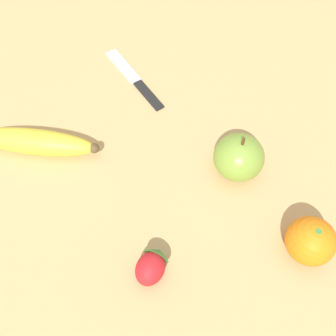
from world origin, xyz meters
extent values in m
plane|color=tan|center=(0.00, 0.00, 0.00)|extent=(3.00, 3.00, 0.00)
ellipsoid|color=yellow|center=(0.15, -0.12, 0.02)|extent=(0.19, 0.15, 0.04)
sphere|color=brown|center=(0.07, -0.07, 0.02)|extent=(0.02, 0.02, 0.02)
sphere|color=orange|center=(-0.14, 0.21, 0.03)|extent=(0.07, 0.07, 0.07)
cylinder|color=#3D8438|center=(-0.14, 0.21, 0.07)|extent=(0.01, 0.01, 0.00)
ellipsoid|color=red|center=(0.07, 0.14, 0.02)|extent=(0.06, 0.06, 0.04)
cone|color=#3D8438|center=(0.05, 0.13, 0.02)|extent=(0.03, 0.04, 0.04)
ellipsoid|color=olive|center=(-0.13, 0.05, 0.04)|extent=(0.08, 0.08, 0.07)
cylinder|color=#4C3319|center=(-0.13, 0.05, 0.08)|extent=(0.00, 0.00, 0.01)
cube|color=silver|center=(-0.05, -0.24, 0.00)|extent=(0.04, 0.10, 0.00)
cube|color=black|center=(-0.07, -0.15, 0.00)|extent=(0.03, 0.08, 0.01)
camera|label=1|loc=(0.12, 0.30, 0.54)|focal=42.00mm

